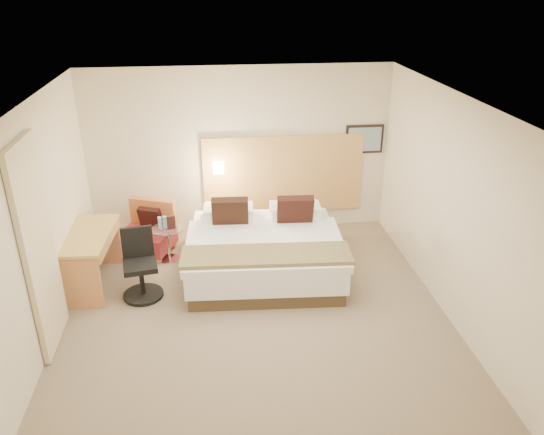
{
  "coord_description": "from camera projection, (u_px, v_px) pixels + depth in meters",
  "views": [
    {
      "loc": [
        -0.46,
        -5.59,
        3.92
      ],
      "look_at": [
        0.28,
        0.52,
        1.1
      ],
      "focal_mm": 35.0,
      "sensor_mm": 36.0,
      "label": 1
    }
  ],
  "objects": [
    {
      "name": "menu_folder",
      "position": [
        171.0,
        222.0,
        7.75
      ],
      "size": [
        0.13,
        0.07,
        0.21
      ],
      "primitive_type": "cube",
      "rotation": [
        0.0,
        0.0,
        0.19
      ],
      "color": "#391917",
      "rests_on": "side_table"
    },
    {
      "name": "bottle_b",
      "position": [
        165.0,
        222.0,
        7.77
      ],
      "size": [
        0.07,
        0.07,
        0.19
      ],
      "primitive_type": "cylinder",
      "rotation": [
        0.0,
        0.0,
        0.19
      ],
      "color": "#97D3E9",
      "rests_on": "side_table"
    },
    {
      "name": "ceiling",
      "position": [
        252.0,
        100.0,
        5.59
      ],
      "size": [
        4.8,
        5.0,
        0.02
      ],
      "primitive_type": "cube",
      "color": "white",
      "rests_on": "floor"
    },
    {
      "name": "lamp_arm",
      "position": [
        218.0,
        167.0,
        8.39
      ],
      "size": [
        0.02,
        0.12,
        0.02
      ],
      "primitive_type": "cylinder",
      "rotation": [
        1.57,
        0.0,
        0.0
      ],
      "color": "white",
      "rests_on": "wall_back"
    },
    {
      "name": "wall_front",
      "position": [
        284.0,
        358.0,
        3.9
      ],
      "size": [
        4.8,
        0.02,
        2.7
      ],
      "primitive_type": "cube",
      "color": "beige",
      "rests_on": "floor"
    },
    {
      "name": "headboard_panel",
      "position": [
        283.0,
        175.0,
        8.63
      ],
      "size": [
        2.6,
        0.04,
        1.3
      ],
      "primitive_type": "cube",
      "color": "tan",
      "rests_on": "wall_back"
    },
    {
      "name": "art_frame",
      "position": [
        364.0,
        139.0,
        8.56
      ],
      "size": [
        0.62,
        0.03,
        0.47
      ],
      "primitive_type": "cube",
      "color": "black",
      "rests_on": "wall_back"
    },
    {
      "name": "desk",
      "position": [
        91.0,
        245.0,
        7.12
      ],
      "size": [
        0.65,
        1.29,
        0.78
      ],
      "color": "tan",
      "rests_on": "floor"
    },
    {
      "name": "desk_chair",
      "position": [
        141.0,
        270.0,
        6.97
      ],
      "size": [
        0.6,
        0.6,
        0.93
      ],
      "color": "black",
      "rests_on": "floor"
    },
    {
      "name": "wall_left",
      "position": [
        38.0,
        228.0,
        5.9
      ],
      "size": [
        0.02,
        5.0,
        2.7
      ],
      "primitive_type": "cube",
      "color": "beige",
      "rests_on": "floor"
    },
    {
      "name": "side_table",
      "position": [
        168.0,
        243.0,
        7.88
      ],
      "size": [
        0.55,
        0.55,
        0.52
      ],
      "color": "white",
      "rests_on": "floor"
    },
    {
      "name": "lamp_shade",
      "position": [
        218.0,
        168.0,
        8.34
      ],
      "size": [
        0.15,
        0.15,
        0.15
      ],
      "primitive_type": "cube",
      "color": "#FFEDC6",
      "rests_on": "wall_back"
    },
    {
      "name": "curtain",
      "position": [
        39.0,
        249.0,
        5.74
      ],
      "size": [
        0.06,
        0.9,
        2.42
      ],
      "primitive_type": "cube",
      "color": "beige",
      "rests_on": "wall_left"
    },
    {
      "name": "bed",
      "position": [
        264.0,
        249.0,
        7.59
      ],
      "size": [
        2.26,
        2.21,
        1.05
      ],
      "color": "#463623",
      "rests_on": "floor"
    },
    {
      "name": "art_canvas",
      "position": [
        365.0,
        139.0,
        8.54
      ],
      "size": [
        0.54,
        0.01,
        0.39
      ],
      "primitive_type": "cube",
      "color": "gray",
      "rests_on": "wall_back"
    },
    {
      "name": "lounge_chair",
      "position": [
        149.0,
        233.0,
        8.13
      ],
      "size": [
        0.93,
        0.88,
        0.78
      ],
      "color": "#9F664B",
      "rests_on": "floor"
    },
    {
      "name": "wall_back",
      "position": [
        240.0,
        152.0,
        8.43
      ],
      "size": [
        4.8,
        0.02,
        2.7
      ],
      "primitive_type": "cube",
      "color": "beige",
      "rests_on": "floor"
    },
    {
      "name": "bottle_a",
      "position": [
        160.0,
        223.0,
        7.74
      ],
      "size": [
        0.07,
        0.07,
        0.19
      ],
      "primitive_type": "cylinder",
      "rotation": [
        0.0,
        0.0,
        0.19
      ],
      "color": "#9ABBEE",
      "rests_on": "side_table"
    },
    {
      "name": "wall_right",
      "position": [
        451.0,
        207.0,
        6.42
      ],
      "size": [
        0.02,
        5.0,
        2.7
      ],
      "primitive_type": "cube",
      "color": "beige",
      "rests_on": "floor"
    },
    {
      "name": "floor",
      "position": [
        255.0,
        314.0,
        6.73
      ],
      "size": [
        4.8,
        5.0,
        0.02
      ],
      "primitive_type": "cube",
      "color": "#776650",
      "rests_on": "ground"
    }
  ]
}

